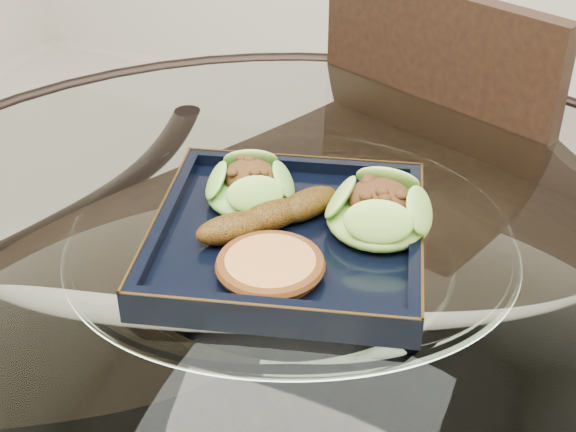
% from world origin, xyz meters
% --- Properties ---
extents(dining_table, '(1.13, 1.13, 0.77)m').
position_xyz_m(dining_table, '(-0.00, -0.00, 0.60)').
color(dining_table, white).
rests_on(dining_table, ground).
extents(dining_chair, '(0.51, 0.51, 0.91)m').
position_xyz_m(dining_chair, '(-0.02, 0.35, 0.51)').
color(dining_chair, black).
rests_on(dining_chair, ground).
extents(navy_plate, '(0.34, 0.34, 0.02)m').
position_xyz_m(navy_plate, '(-0.02, 0.04, 0.77)').
color(navy_plate, black).
rests_on(navy_plate, dining_table).
extents(lettuce_wrap_left, '(0.10, 0.10, 0.03)m').
position_xyz_m(lettuce_wrap_left, '(-0.08, 0.07, 0.80)').
color(lettuce_wrap_left, '#4E8F29').
rests_on(lettuce_wrap_left, navy_plate).
extents(lettuce_wrap_right, '(0.13, 0.13, 0.04)m').
position_xyz_m(lettuce_wrap_right, '(0.06, 0.08, 0.80)').
color(lettuce_wrap_right, '#6AAA31').
rests_on(lettuce_wrap_right, navy_plate).
extents(roasted_plantain, '(0.12, 0.15, 0.03)m').
position_xyz_m(roasted_plantain, '(-0.04, 0.04, 0.80)').
color(roasted_plantain, '#553408').
rests_on(roasted_plantain, navy_plate).
extents(crumb_patty, '(0.09, 0.09, 0.02)m').
position_xyz_m(crumb_patty, '(-0.01, -0.03, 0.79)').
color(crumb_patty, '#BD7F3F').
rests_on(crumb_patty, navy_plate).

